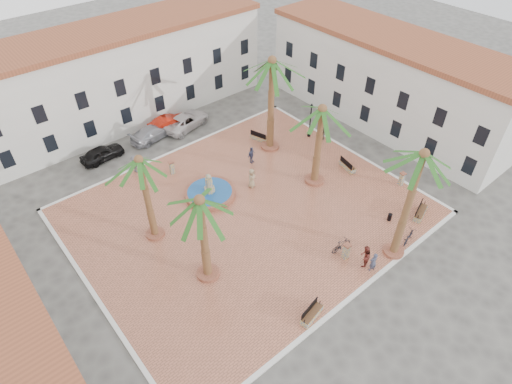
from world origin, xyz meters
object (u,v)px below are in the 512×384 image
at_px(litter_bin, 390,217).
at_px(pedestrian_north, 135,164).
at_px(bench_e, 347,166).
at_px(bench_ne, 259,137).
at_px(bollard_n, 172,167).
at_px(car_silver, 153,132).
at_px(car_black, 102,153).
at_px(lamppost_s, 407,207).
at_px(bollard_se, 346,251).
at_px(bicycle_b, 341,245).
at_px(pedestrian_fountain_b, 251,155).
at_px(bicycle_a, 409,236).
at_px(bench_se, 420,213).
at_px(palm_sw, 201,210).
at_px(cyclist_a, 373,262).
at_px(palm_nw, 141,169).
at_px(fountain, 210,192).
at_px(palm_s, 421,165).
at_px(bollard_e, 402,179).
at_px(pedestrian_east, 323,132).
at_px(car_white, 186,121).
at_px(bench_s, 312,314).
at_px(lamppost_e, 311,114).
at_px(cyclist_b, 365,256).

relative_size(litter_bin, pedestrian_north, 0.36).
xyz_separation_m(bench_e, bench_ne, (-3.15, 8.72, 0.00)).
height_order(bollard_n, car_silver, bollard_n).
bearing_deg(bollard_n, car_black, 121.38).
distance_m(bench_e, lamppost_s, 9.12).
xyz_separation_m(bollard_se, bicycle_b, (0.28, 0.67, -0.16)).
distance_m(bench_e, bench_ne, 9.28).
bearing_deg(pedestrian_fountain_b, bicycle_a, -93.21).
bearing_deg(bench_se, pedestrian_fountain_b, 94.40).
bearing_deg(palm_sw, litter_bin, -18.81).
bearing_deg(pedestrian_fountain_b, bollard_se, -112.46).
xyz_separation_m(bench_se, cyclist_a, (-7.41, -1.02, 0.55)).
xyz_separation_m(palm_nw, cyclist_a, (10.01, -12.83, -5.54)).
distance_m(palm_sw, pedestrian_north, 14.79).
distance_m(fountain, lamppost_s, 15.79).
bearing_deg(bicycle_b, car_black, 28.30).
bearing_deg(palm_nw, car_black, 84.06).
bearing_deg(palm_s, bench_se, 11.90).
xyz_separation_m(fountain, bicycle_a, (8.42, -13.91, 0.17)).
bearing_deg(bench_e, fountain, 79.75).
height_order(pedestrian_fountain_b, car_black, pedestrian_fountain_b).
bearing_deg(bicycle_b, bollard_se, 164.81).
bearing_deg(bollard_e, bench_ne, 110.60).
height_order(pedestrian_east, car_white, pedestrian_east).
bearing_deg(palm_sw, bench_se, -20.21).
bearing_deg(litter_bin, car_black, 121.71).
height_order(palm_sw, car_white, palm_sw).
height_order(bench_s, lamppost_e, lamppost_e).
bearing_deg(bench_se, palm_s, 173.78).
distance_m(palm_nw, pedestrian_north, 10.04).
bearing_deg(car_black, palm_sw, 174.65).
bearing_deg(palm_sw, pedestrian_north, 82.79).
bearing_deg(pedestrian_east, litter_bin, -5.05).
distance_m(palm_sw, bicycle_a, 16.20).
height_order(bench_se, litter_bin, bench_se).
distance_m(bollard_e, cyclist_b, 10.25).
distance_m(palm_nw, bicycle_a, 20.11).
bearing_deg(cyclist_b, bollard_se, -89.22).
relative_size(bench_s, bench_ne, 1.02).
bearing_deg(bicycle_a, bench_ne, -14.77).
bearing_deg(bench_e, bollard_n, 65.68).
bearing_deg(cyclist_b, lamppost_s, 163.59).
xyz_separation_m(fountain, bench_s, (-1.86, -13.86, -0.02)).
xyz_separation_m(bench_e, cyclist_b, (-7.74, -8.20, 0.65)).
xyz_separation_m(palm_s, bollard_se, (-3.10, 1.96, -7.35)).
distance_m(fountain, bollard_e, 16.60).
relative_size(lamppost_e, bicycle_b, 2.08).
height_order(bench_ne, bicycle_b, bicycle_b).
relative_size(bench_e, pedestrian_north, 1.10).
bearing_deg(bollard_n, car_white, 48.22).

